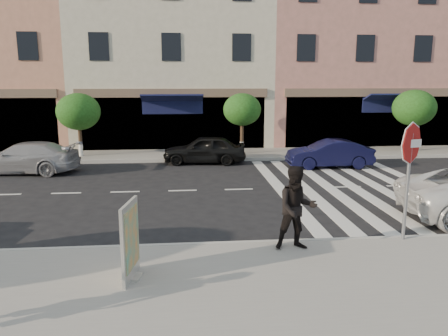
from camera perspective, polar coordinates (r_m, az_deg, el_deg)
ground at (r=11.65m, az=-5.48°, el=-7.86°), size 120.00×120.00×0.00m
sidewalk_near at (r=8.17m, az=-5.58°, el=-16.08°), size 60.00×4.50×0.15m
sidewalk_far at (r=22.32m, az=-5.39°, el=1.70°), size 60.00×3.00×0.15m
building_centre at (r=28.05m, az=-6.64°, el=14.79°), size 11.00×9.00×11.00m
building_east_mid at (r=30.34m, az=17.59°, el=15.99°), size 13.00×9.00×13.00m
street_tree_wb at (r=22.44m, az=-18.48°, el=6.96°), size 2.10×2.10×3.06m
street_tree_c at (r=22.04m, az=2.38°, el=7.60°), size 1.90×1.90×3.04m
street_tree_ea at (r=24.87m, az=23.58°, el=7.18°), size 2.20×2.20×3.19m
stop_sign at (r=10.76m, az=23.15°, el=1.46°), size 0.95×0.30×2.78m
walker at (r=9.71m, az=9.47°, el=-5.21°), size 0.91×0.72×1.87m
poster_board at (r=8.43m, az=-12.12°, el=-9.46°), size 0.40×0.97×1.49m
car_far_left at (r=20.02m, az=-24.62°, el=1.23°), size 4.66×2.37×1.30m
car_far_mid at (r=20.37m, az=-2.57°, el=2.45°), size 3.95×1.87×1.31m
car_far_right at (r=19.93m, az=13.60°, el=1.83°), size 3.75×1.31×1.23m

